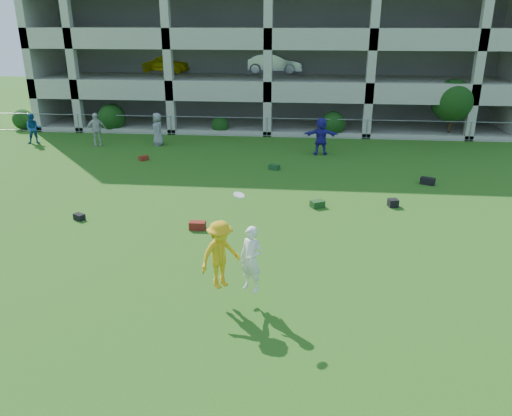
# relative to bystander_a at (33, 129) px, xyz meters

# --- Properties ---
(ground) EXTENTS (100.00, 100.00, 0.00)m
(ground) POSITION_rel_bystander_a_xyz_m (13.26, -15.90, -0.87)
(ground) COLOR #235114
(ground) RESTS_ON ground
(bystander_a) EXTENTS (1.04, 0.94, 1.75)m
(bystander_a) POSITION_rel_bystander_a_xyz_m (0.00, 0.00, 0.00)
(bystander_a) COLOR navy
(bystander_a) RESTS_ON ground
(bystander_b) EXTENTS (1.18, 0.91, 1.87)m
(bystander_b) POSITION_rel_bystander_a_xyz_m (3.81, -0.15, 0.06)
(bystander_b) COLOR silver
(bystander_b) RESTS_ON ground
(bystander_c) EXTENTS (0.93, 1.07, 1.85)m
(bystander_c) POSITION_rel_bystander_a_xyz_m (7.25, 0.32, 0.05)
(bystander_c) COLOR gray
(bystander_c) RESTS_ON ground
(bystander_d) EXTENTS (1.86, 0.65, 1.98)m
(bystander_d) POSITION_rel_bystander_a_xyz_m (16.44, -0.86, 0.12)
(bystander_d) COLOR #2A2199
(bystander_d) RESTS_ON ground
(bag_red_a) EXTENTS (0.56, 0.31, 0.28)m
(bag_red_a) POSITION_rel_bystander_a_xyz_m (12.02, -11.50, -0.73)
(bag_red_a) COLOR #58140F
(bag_red_a) RESTS_ON ground
(bag_black_b) EXTENTS (0.47, 0.42, 0.22)m
(bag_black_b) POSITION_rel_bystander_a_xyz_m (7.58, -11.05, -0.76)
(bag_black_b) COLOR black
(bag_black_b) RESTS_ON ground
(bag_green_c) EXTENTS (0.61, 0.55, 0.26)m
(bag_green_c) POSITION_rel_bystander_a_xyz_m (16.16, -8.91, -0.74)
(bag_green_c) COLOR #143312
(bag_green_c) RESTS_ON ground
(crate_d) EXTENTS (0.41, 0.41, 0.30)m
(crate_d) POSITION_rel_bystander_a_xyz_m (19.06, -8.56, -0.72)
(crate_d) COLOR black
(crate_d) RESTS_ON ground
(bag_black_e) EXTENTS (0.67, 0.53, 0.30)m
(bag_black_e) POSITION_rel_bystander_a_xyz_m (21.00, -5.58, -0.72)
(bag_black_e) COLOR black
(bag_black_e) RESTS_ON ground
(bag_red_f) EXTENTS (0.50, 0.53, 0.24)m
(bag_red_f) POSITION_rel_bystander_a_xyz_m (7.40, -2.97, -0.75)
(bag_red_f) COLOR #5E1810
(bag_red_f) RESTS_ON ground
(bag_green_g) EXTENTS (0.58, 0.49, 0.25)m
(bag_green_g) POSITION_rel_bystander_a_xyz_m (14.17, -3.97, -0.75)
(bag_green_g) COLOR #143816
(bag_green_g) RESTS_ON ground
(frisbee_contest) EXTENTS (1.76, 1.26, 2.52)m
(frisbee_contest) POSITION_rel_bystander_a_xyz_m (13.81, -16.12, 0.48)
(frisbee_contest) COLOR gold
(frisbee_contest) RESTS_ON ground
(parking_garage) EXTENTS (30.00, 14.00, 12.00)m
(parking_garage) POSITION_rel_bystander_a_xyz_m (13.25, 11.80, 5.14)
(parking_garage) COLOR #9E998C
(parking_garage) RESTS_ON ground
(fence) EXTENTS (36.06, 0.06, 1.20)m
(fence) POSITION_rel_bystander_a_xyz_m (13.26, 3.10, -0.26)
(fence) COLOR gray
(fence) RESTS_ON ground
(shrub_row) EXTENTS (34.38, 2.52, 3.50)m
(shrub_row) POSITION_rel_bystander_a_xyz_m (17.85, 3.80, 0.63)
(shrub_row) COLOR #163D11
(shrub_row) RESTS_ON ground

